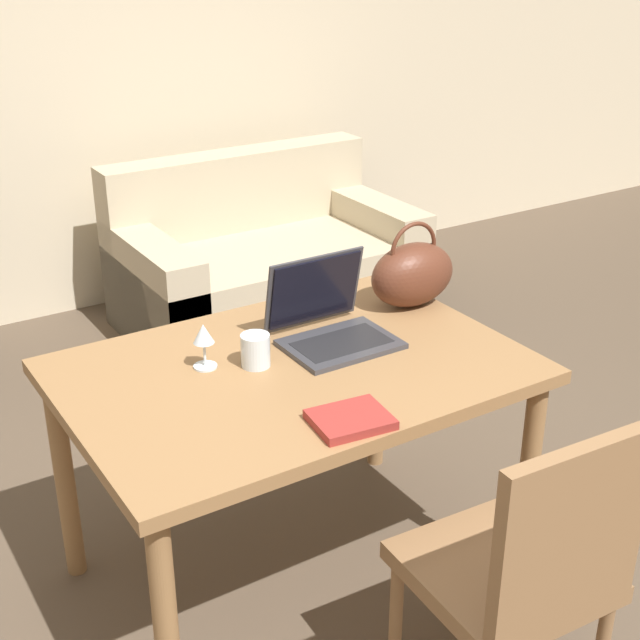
# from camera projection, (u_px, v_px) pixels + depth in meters

# --- Properties ---
(wall_back) EXTENTS (10.00, 0.06, 2.70)m
(wall_back) POSITION_uv_depth(u_px,v_px,m) (2.00, 50.00, 4.14)
(wall_back) COLOR beige
(wall_back) RESTS_ON ground_plane
(dining_table) EXTENTS (1.29, 0.90, 0.75)m
(dining_table) POSITION_uv_depth(u_px,v_px,m) (294.00, 392.00, 2.58)
(dining_table) COLOR olive
(dining_table) RESTS_ON ground_plane
(chair) EXTENTS (0.46, 0.46, 0.90)m
(chair) POSITION_uv_depth(u_px,v_px,m) (526.00, 566.00, 2.12)
(chair) COLOR olive
(chair) RESTS_ON ground_plane
(couch) EXTENTS (1.45, 0.86, 0.82)m
(couch) POSITION_uv_depth(u_px,v_px,m) (264.00, 266.00, 4.56)
(couch) COLOR #C1B293
(couch) RESTS_ON ground_plane
(laptop) EXTENTS (0.33, 0.30, 0.25)m
(laptop) POSITION_uv_depth(u_px,v_px,m) (328.00, 318.00, 2.68)
(laptop) COLOR #38383D
(laptop) RESTS_ON dining_table
(drinking_glass) EXTENTS (0.08, 0.08, 0.10)m
(drinking_glass) POSITION_uv_depth(u_px,v_px,m) (255.00, 350.00, 2.52)
(drinking_glass) COLOR silver
(drinking_glass) RESTS_ON dining_table
(wine_glass) EXTENTS (0.07, 0.07, 0.13)m
(wine_glass) POSITION_uv_depth(u_px,v_px,m) (204.00, 338.00, 2.49)
(wine_glass) COLOR silver
(wine_glass) RESTS_ON dining_table
(handbag) EXTENTS (0.30, 0.18, 0.29)m
(handbag) POSITION_uv_depth(u_px,v_px,m) (412.00, 274.00, 2.89)
(handbag) COLOR #592D1E
(handbag) RESTS_ON dining_table
(book) EXTENTS (0.21, 0.18, 0.02)m
(book) POSITION_uv_depth(u_px,v_px,m) (350.00, 420.00, 2.24)
(book) COLOR maroon
(book) RESTS_ON dining_table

